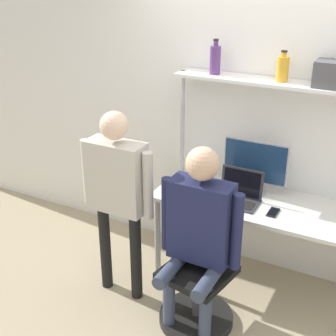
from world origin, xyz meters
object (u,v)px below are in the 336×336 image
(laptop, at_px, (239,192))
(office_chair, at_px, (200,288))
(monitor, at_px, (255,165))
(bottle_purple, at_px, (215,59))
(person_seated, at_px, (199,226))
(bottle_amber, at_px, (283,69))
(person_standing, at_px, (117,184))
(cell_phone, at_px, (273,212))

(laptop, bearing_deg, office_chair, -97.01)
(monitor, relative_size, bottle_purple, 1.95)
(person_seated, distance_m, bottle_amber, 1.30)
(office_chair, xyz_separation_m, person_seated, (-0.01, -0.04, 0.55))
(person_standing, height_order, bottle_purple, bottle_purple)
(monitor, xyz_separation_m, person_standing, (-0.82, -0.76, -0.03))
(person_seated, height_order, bottle_amber, bottle_amber)
(cell_phone, height_order, bottle_purple, bottle_purple)
(monitor, xyz_separation_m, laptop, (-0.05, -0.20, -0.17))
(laptop, relative_size, person_seated, 0.24)
(monitor, distance_m, laptop, 0.26)
(laptop, bearing_deg, person_standing, -143.66)
(monitor, height_order, person_standing, person_standing)
(office_chair, distance_m, person_seated, 0.55)
(monitor, height_order, bottle_amber, bottle_amber)
(office_chair, relative_size, person_seated, 0.65)
(monitor, bearing_deg, person_standing, -137.16)
(bottle_purple, xyz_separation_m, bottle_amber, (0.53, 0.00, -0.02))
(laptop, bearing_deg, bottle_amber, 50.77)
(bottle_amber, bearing_deg, person_standing, -140.25)
(person_seated, height_order, person_standing, person_standing)
(laptop, height_order, cell_phone, laptop)
(person_standing, distance_m, bottle_amber, 1.48)
(monitor, bearing_deg, bottle_purple, 175.00)
(office_chair, xyz_separation_m, bottle_amber, (0.26, 0.79, 1.51))
(monitor, distance_m, person_seated, 0.83)
(bottle_purple, relative_size, bottle_amber, 1.19)
(cell_phone, xyz_separation_m, office_chair, (-0.37, -0.49, -0.50))
(laptop, relative_size, cell_phone, 2.28)
(cell_phone, xyz_separation_m, bottle_purple, (-0.64, 0.31, 1.03))
(monitor, bearing_deg, person_seated, -99.09)
(person_standing, bearing_deg, person_seated, -3.36)
(bottle_purple, bearing_deg, cell_phone, -25.44)
(laptop, xyz_separation_m, bottle_amber, (0.19, 0.23, 0.95))
(person_standing, height_order, bottle_amber, bottle_amber)
(bottle_amber, bearing_deg, laptop, -129.23)
(monitor, relative_size, cell_phone, 3.51)
(cell_phone, bearing_deg, office_chair, -127.18)
(person_seated, relative_size, bottle_amber, 6.22)
(bottle_amber, bearing_deg, cell_phone, -69.70)
(laptop, xyz_separation_m, person_standing, (-0.77, -0.56, 0.14))
(person_seated, relative_size, bottle_purple, 5.22)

